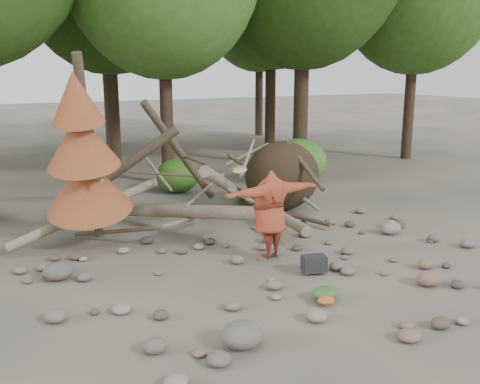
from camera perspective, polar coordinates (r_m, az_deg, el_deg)
name	(u,v)px	position (r m, az deg, el deg)	size (l,w,h in m)	color
ground	(288,274)	(10.74, 5.16, -8.74)	(120.00, 120.00, 0.00)	#514C44
deadfall_pile	(266,180)	(14.95, 2.77, 1.34)	(8.55, 5.24, 3.30)	#332619
dead_conifer	(84,157)	(12.06, -16.35, 3.62)	(2.06, 2.16, 4.35)	#4C3F30
bush_mid	(178,175)	(17.63, -6.65, 1.76)	(1.40, 1.40, 1.12)	#35681E
bush_right	(298,162)	(18.85, 6.21, 3.24)	(2.00, 2.00, 1.60)	#427B26
frisbee_thrower	(270,214)	(11.16, 3.22, -2.36)	(2.30, 0.90, 2.10)	maroon
backpack	(314,266)	(10.77, 7.89, -7.85)	(0.47, 0.31, 0.31)	black
cloth_green	(325,295)	(9.66, 9.07, -10.81)	(0.50, 0.41, 0.19)	#316327
cloth_orange	(326,303)	(9.45, 9.16, -11.60)	(0.32, 0.26, 0.11)	#C45B21
boulder_front_left	(242,335)	(8.04, 0.25, -14.98)	(0.64, 0.58, 0.38)	#625D52
boulder_front_right	(429,278)	(10.73, 19.50, -8.68)	(0.47, 0.43, 0.28)	#7B5C4D
boulder_mid_right	(391,228)	(13.66, 15.78, -3.72)	(0.51, 0.46, 0.31)	gray
boulder_mid_left	(58,271)	(10.96, -18.84, -8.00)	(0.57, 0.51, 0.34)	#5A544C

